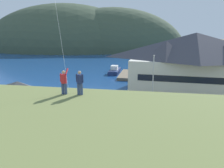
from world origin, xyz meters
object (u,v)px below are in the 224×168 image
object	(u,v)px
parking_light_pole	(153,78)
person_kite_flyer	(64,81)
parked_car_back_row_left	(6,99)
person_companion	(80,82)
wharf_dock	(126,75)
storage_shed_near_lot	(19,100)
parked_car_corner_spot	(224,114)
harbor_lodge	(194,61)
parked_car_back_row_right	(156,126)
parked_car_mid_row_far	(216,134)
parked_car_front_row_red	(98,122)
parked_car_lone_by_shed	(123,112)
moored_boat_wharfside	(115,71)
parked_car_mid_row_near	(64,103)

from	to	relation	value
parking_light_pole	person_kite_flyer	bearing A→B (deg)	-109.83
parked_car_back_row_left	person_companion	world-z (taller)	person_companion
person_kite_flyer	wharf_dock	bearing A→B (deg)	90.12
person_kite_flyer	storage_shed_near_lot	bearing A→B (deg)	135.53
parked_car_corner_spot	person_companion	size ratio (longest dim) A/B	2.50
harbor_lodge	parking_light_pole	xyz separation A→B (m)	(-7.56, -10.74, -1.33)
parked_car_back_row_right	person_companion	distance (m)	12.48
wharf_dock	parked_car_mid_row_far	world-z (taller)	parked_car_mid_row_far
parked_car_front_row_red	parked_car_back_row_left	bearing A→B (deg)	159.55
parked_car_corner_spot	parked_car_mid_row_far	bearing A→B (deg)	-112.39
parked_car_mid_row_far	storage_shed_near_lot	bearing A→B (deg)	174.23
storage_shed_near_lot	parked_car_lone_by_shed	bearing A→B (deg)	9.59
parked_car_back_row_left	person_companion	size ratio (longest dim) A/B	2.43
parked_car_corner_spot	parked_car_lone_by_shed	xyz separation A→B (m)	(-12.89, -1.45, 0.00)
harbor_lodge	wharf_dock	distance (m)	19.73
harbor_lodge	person_companion	distance (m)	31.45
storage_shed_near_lot	parked_car_lone_by_shed	xyz separation A→B (m)	(13.37, 2.26, -1.59)
moored_boat_wharfside	parked_car_mid_row_near	distance (m)	30.25
wharf_dock	parked_car_back_row_left	bearing A→B (deg)	-120.64
parked_car_back_row_left	parked_car_corner_spot	world-z (taller)	same
parked_car_back_row_left	parked_car_mid_row_far	distance (m)	29.63
moored_boat_wharfside	person_kite_flyer	size ratio (longest dim) A/B	4.25
parking_light_pole	person_kite_flyer	distance (m)	19.37
parked_car_back_row_right	parking_light_pole	xyz separation A→B (m)	(-0.48, 9.19, 3.51)
moored_boat_wharfside	person_kite_flyer	distance (m)	45.37
parked_car_back_row_right	parked_car_mid_row_near	distance (m)	14.41
wharf_dock	parked_car_back_row_left	size ratio (longest dim) A/B	2.85
harbor_lodge	parked_car_mid_row_far	distance (m)	21.20
parked_car_mid_row_far	parked_car_lone_by_shed	distance (m)	11.37
wharf_dock	parked_car_lone_by_shed	xyz separation A→B (m)	(2.79, -28.56, 0.71)
parked_car_lone_by_shed	parked_car_mid_row_near	bearing A→B (deg)	168.79
moored_boat_wharfside	parked_car_corner_spot	distance (m)	36.06
person_kite_flyer	person_companion	xyz separation A→B (m)	(1.17, 0.06, -0.02)
storage_shed_near_lot	parking_light_pole	bearing A→B (deg)	23.56
wharf_dock	parking_light_pole	xyz separation A→B (m)	(6.56, -23.34, 4.22)
parked_car_back_row_left	parked_car_mid_row_far	size ratio (longest dim) A/B	0.97
storage_shed_near_lot	parked_car_mid_row_far	size ratio (longest dim) A/B	1.83
parked_car_front_row_red	parked_car_back_row_right	bearing A→B (deg)	-0.43
parked_car_corner_spot	person_companion	world-z (taller)	person_companion
wharf_dock	parked_car_lone_by_shed	world-z (taller)	parked_car_lone_by_shed
harbor_lodge	parked_car_mid_row_far	xyz separation A→B (m)	(-0.96, -20.62, -4.84)
parked_car_front_row_red	parked_car_corner_spot	distance (m)	16.25
parked_car_mid_row_far	parked_car_front_row_red	bearing A→B (deg)	176.73
parked_car_mid_row_near	parking_light_pole	xyz separation A→B (m)	(12.74, 3.44, 3.51)
parked_car_back_row_left	person_companion	bearing A→B (deg)	-40.97
parked_car_back_row_left	parking_light_pole	xyz separation A→B (m)	(22.26, 3.16, 3.51)
harbor_lodge	parked_car_back_row_right	distance (m)	21.71
parked_car_front_row_red	person_kite_flyer	xyz separation A→B (m)	(-0.26, -8.80, 6.86)
moored_boat_wharfside	person_kite_flyer	xyz separation A→B (m)	(3.70, -44.64, 7.20)
wharf_dock	person_companion	distance (m)	41.93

